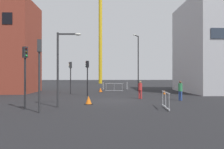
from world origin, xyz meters
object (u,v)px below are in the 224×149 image
at_px(traffic_light_verge, 39,64).
at_px(traffic_cone_orange, 165,92).
at_px(traffic_light_corner, 25,67).
at_px(traffic_cone_on_verge, 89,100).
at_px(streetlamp_tall, 138,58).
at_px(pedestrian_waiting, 140,88).
at_px(pedestrian_walking, 180,89).
at_px(construction_crane, 102,11).
at_px(streetlamp_short, 61,61).
at_px(traffic_light_island, 87,72).
at_px(traffic_cone_striped, 101,90).
at_px(traffic_light_far, 71,72).

xyz_separation_m(traffic_light_verge, traffic_cone_orange, (10.41, 11.54, -2.59)).
bearing_deg(traffic_light_corner, traffic_cone_on_verge, 31.16).
relative_size(streetlamp_tall, traffic_light_corner, 1.89).
relative_size(streetlamp_tall, pedestrian_waiting, 4.58).
xyz_separation_m(streetlamp_tall, pedestrian_walking, (2.04, -10.67, -3.42)).
height_order(construction_crane, streetlamp_tall, construction_crane).
bearing_deg(pedestrian_walking, traffic_cone_orange, 87.35).
relative_size(streetlamp_short, traffic_cone_on_verge, 8.04).
bearing_deg(pedestrian_waiting, streetlamp_short, -140.17).
height_order(pedestrian_walking, pedestrian_waiting, pedestrian_walking).
bearing_deg(traffic_cone_orange, streetlamp_short, -135.32).
relative_size(traffic_light_island, traffic_cone_orange, 7.81).
relative_size(construction_crane, traffic_cone_on_verge, 45.96).
bearing_deg(traffic_cone_orange, pedestrian_walking, -92.65).
distance_m(streetlamp_short, traffic_light_corner, 2.30).
bearing_deg(pedestrian_waiting, traffic_cone_on_verge, -140.72).
distance_m(pedestrian_waiting, traffic_cone_striped, 8.68).
distance_m(streetlamp_short, traffic_cone_on_verge, 3.58).
xyz_separation_m(traffic_light_verge, pedestrian_walking, (10.14, 5.68, -1.83)).
xyz_separation_m(traffic_light_far, traffic_light_corner, (-1.07, -10.90, 0.17)).
relative_size(traffic_light_verge, traffic_cone_on_verge, 6.73).
height_order(traffic_light_verge, traffic_light_island, traffic_light_verge).
bearing_deg(pedestrian_walking, streetlamp_short, -158.82).
relative_size(streetlamp_tall, traffic_light_island, 2.05).
bearing_deg(traffic_light_island, traffic_cone_on_verge, -84.32).
distance_m(traffic_light_far, traffic_cone_on_verge, 9.29).
distance_m(streetlamp_short, traffic_cone_orange, 13.77).
height_order(traffic_cone_striped, traffic_cone_on_verge, traffic_cone_on_verge).
bearing_deg(traffic_light_corner, pedestrian_walking, 21.16).
relative_size(streetlamp_short, pedestrian_waiting, 3.07).
distance_m(traffic_cone_orange, traffic_cone_on_verge, 11.22).
bearing_deg(traffic_cone_striped, traffic_cone_orange, -25.16).
bearing_deg(construction_crane, traffic_light_island, -91.74).
distance_m(pedestrian_walking, traffic_cone_striped, 11.64).
bearing_deg(construction_crane, pedestrian_waiting, -83.56).
height_order(traffic_light_corner, traffic_cone_striped, traffic_light_corner).
bearing_deg(traffic_light_far, pedestrian_walking, -32.09).
height_order(construction_crane, traffic_cone_on_verge, construction_crane).
bearing_deg(streetlamp_short, traffic_light_corner, -158.90).
height_order(streetlamp_tall, traffic_light_far, streetlamp_tall).
bearing_deg(traffic_cone_on_verge, traffic_light_far, 107.62).
height_order(streetlamp_short, traffic_light_island, streetlamp_short).
bearing_deg(traffic_cone_orange, pedestrian_waiting, -128.37).
relative_size(traffic_light_far, traffic_cone_on_verge, 5.88).
bearing_deg(pedestrian_walking, construction_crane, 100.94).
relative_size(traffic_cone_striped, traffic_cone_on_verge, 0.94).
bearing_deg(traffic_cone_on_verge, traffic_light_verge, -125.45).
height_order(traffic_light_island, traffic_cone_orange, traffic_light_island).
distance_m(pedestrian_walking, pedestrian_waiting, 3.52).
distance_m(streetlamp_short, pedestrian_waiting, 8.26).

